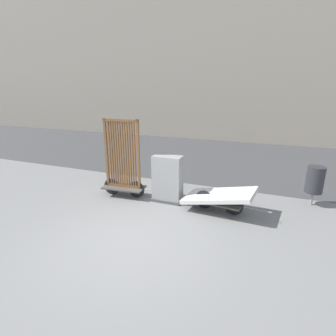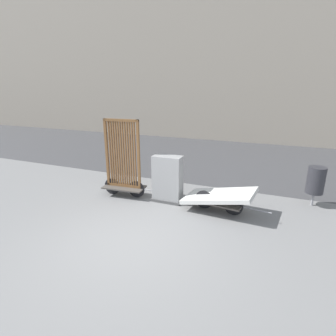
# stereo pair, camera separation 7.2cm
# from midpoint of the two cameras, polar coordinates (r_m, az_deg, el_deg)

# --- Properties ---
(ground_plane) EXTENTS (60.00, 60.00, 0.00)m
(ground_plane) POSITION_cam_midpoint_polar(r_m,az_deg,el_deg) (5.82, -7.23, -15.12)
(ground_plane) COLOR slate
(road_strip) EXTENTS (56.00, 7.88, 0.01)m
(road_strip) POSITION_cam_midpoint_polar(r_m,az_deg,el_deg) (12.51, 9.83, 2.54)
(road_strip) COLOR #424244
(road_strip) RESTS_ON ground_plane
(building_facade) EXTENTS (48.00, 4.00, 15.76)m
(building_facade) POSITION_cam_midpoint_polar(r_m,az_deg,el_deg) (18.61, 15.90, 31.42)
(building_facade) COLOR #9E9384
(building_facade) RESTS_ON ground_plane
(bike_cart_with_bedframe) EXTENTS (1.95, 0.67, 2.27)m
(bike_cart_with_bedframe) POSITION_cam_midpoint_polar(r_m,az_deg,el_deg) (7.69, -9.44, 0.12)
(bike_cart_with_bedframe) COLOR #4C4742
(bike_cart_with_bedframe) RESTS_ON ground_plane
(bike_cart_with_mattress) EXTENTS (2.25, 1.22, 0.69)m
(bike_cart_with_mattress) POSITION_cam_midpoint_polar(r_m,az_deg,el_deg) (6.89, 11.28, -6.19)
(bike_cart_with_mattress) COLOR #4C4742
(bike_cart_with_mattress) RESTS_ON ground_plane
(utility_cabinet) EXTENTS (0.86, 0.46, 1.32)m
(utility_cabinet) POSITION_cam_midpoint_polar(r_m,az_deg,el_deg) (7.31, 0.19, -2.70)
(utility_cabinet) COLOR #4C4C4C
(utility_cabinet) RESTS_ON ground_plane
(trash_bin) EXTENTS (0.45, 0.45, 1.09)m
(trash_bin) POSITION_cam_midpoint_polar(r_m,az_deg,el_deg) (8.04, 29.71, -2.35)
(trash_bin) COLOR gray
(trash_bin) RESTS_ON ground_plane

